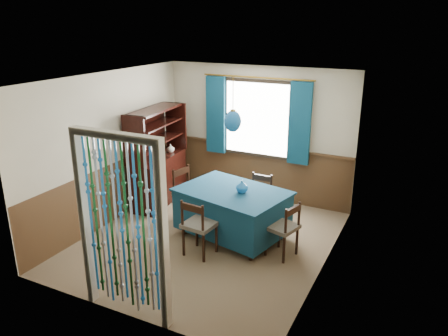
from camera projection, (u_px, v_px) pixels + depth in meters
The scene contains 22 objects.
floor at pixel (207, 241), 6.79m from camera, with size 4.00×4.00×0.00m, color brown.
ceiling at pixel (205, 78), 5.99m from camera, with size 4.00×4.00×0.00m, color silver.
wall_back at pixel (258, 134), 8.08m from camera, with size 3.60×3.60×0.00m, color #C0B69D.
wall_front at pixel (117, 217), 4.69m from camera, with size 3.60×3.60×0.00m, color #C0B69D.
wall_left at pixel (110, 149), 7.15m from camera, with size 4.00×4.00×0.00m, color #C0B69D.
wall_right at pixel (328, 184), 5.63m from camera, with size 4.00×4.00×0.00m, color #C0B69D.
wainscot_back at pixel (256, 172), 8.31m from camera, with size 3.60×3.60×0.00m, color #4B311C.
wainscot_front at pixel (123, 277), 4.95m from camera, with size 3.60×3.60×0.00m, color #4B311C.
wainscot_left at pixel (114, 192), 7.38m from camera, with size 4.00×4.00×0.00m, color #4B311C.
wainscot_right at pixel (323, 236), 5.88m from camera, with size 4.00×4.00×0.00m, color #4B311C.
window at pixel (257, 119), 7.95m from camera, with size 1.32×0.12×1.42m, color black.
doorway at pixel (122, 231), 4.81m from camera, with size 1.16×0.12×2.18m, color silver, non-canonical shape.
dining_table at pixel (232, 210), 6.79m from camera, with size 1.82×1.44×0.78m.
chair_near at pixel (199, 226), 6.25m from camera, with size 0.47×0.45×0.87m.
chair_far at pixel (259, 197), 7.31m from camera, with size 0.40×0.39×0.82m.
chair_left at pixel (188, 193), 7.39m from camera, with size 0.50×0.52×0.91m.
chair_right at pixel (284, 228), 6.23m from camera, with size 0.49×0.50×0.83m.
sideboard at pixel (158, 171), 8.06m from camera, with size 0.60×1.40×1.78m.
pendant_lamp at pixel (233, 121), 6.33m from camera, with size 0.25×0.25×0.79m.
vase_table at pixel (242, 187), 6.59m from camera, with size 0.17×0.17×0.18m, color #165A9A.
bowl_shelf at pixel (151, 142), 7.61m from camera, with size 0.22×0.22×0.05m, color beige.
vase_sideboard at pixel (170, 148), 8.21m from camera, with size 0.17×0.17×0.17m, color beige.
Camera 1 is at (2.93, -5.32, 3.26)m, focal length 35.00 mm.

